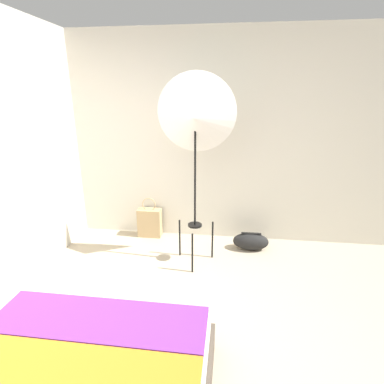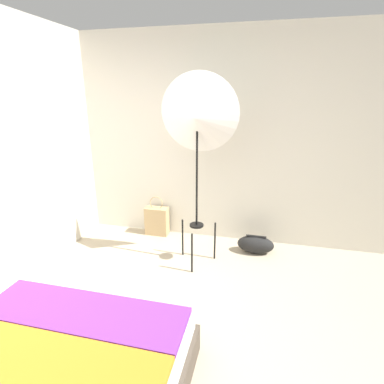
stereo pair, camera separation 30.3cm
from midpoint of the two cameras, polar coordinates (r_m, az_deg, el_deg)
ground_plane at (r=2.54m, az=-12.83°, el=-29.38°), size 14.00×14.00×0.00m
wall_back at (r=3.87m, az=0.36°, el=9.93°), size 8.00×0.05×2.60m
wall_side_left at (r=3.37m, az=-27.60°, el=6.62°), size 0.05×8.00×2.60m
photo_umbrella at (r=3.07m, az=3.91°, el=14.13°), size 0.83×0.41×2.08m
tote_bag at (r=4.14m, az=-4.61°, el=-5.49°), size 0.31×0.15×0.55m
duffel_bag at (r=3.81m, az=14.29°, el=-9.71°), size 0.44×0.22×0.22m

